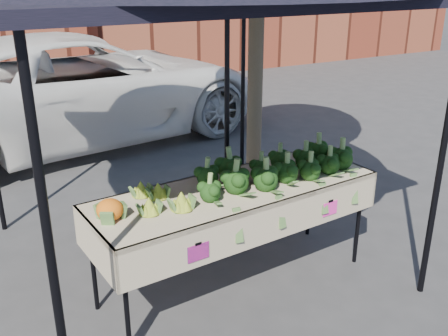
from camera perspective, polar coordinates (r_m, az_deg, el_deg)
ground at (r=4.49m, az=1.98°, el=-13.04°), size 90.00×90.00×0.00m
table at (r=4.29m, az=1.33°, el=-7.71°), size 2.45×0.97×0.90m
canopy at (r=4.36m, az=-4.21°, el=5.82°), size 3.16×3.16×2.74m
broccoli_heap at (r=4.25m, az=5.40°, el=0.38°), size 1.52×0.55×0.24m
romanesco_cluster at (r=3.81m, az=-7.51°, el=-2.67°), size 0.42×0.56×0.19m
cauliflower_pair at (r=3.63m, az=-12.62°, el=-4.44°), size 0.19×0.19×0.17m
street_tree at (r=5.11m, az=3.69°, el=17.79°), size 2.26×2.26×4.44m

